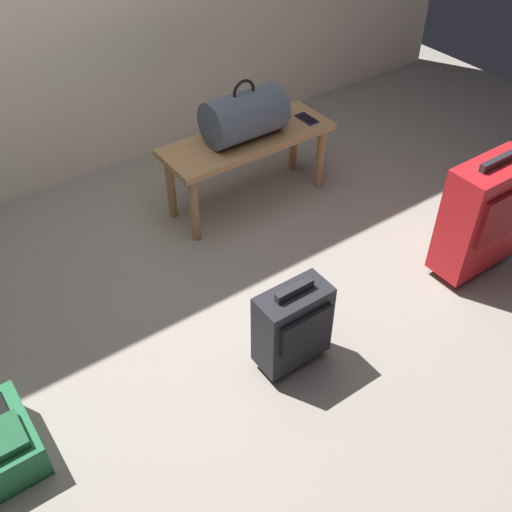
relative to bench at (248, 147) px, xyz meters
The scene contains 6 objects.
ground_plane 1.02m from the bench, 131.32° to the right, with size 6.60×6.60×0.00m, color gray.
bench is the anchor object (origin of this frame).
duffel_bag_slate 0.20m from the bench, behind, with size 0.44×0.26×0.34m.
cell_phone 0.40m from the bench, ahead, with size 0.07×0.14×0.01m.
suitcase_upright_red 1.31m from the bench, 62.78° to the right, with size 0.44×0.23×0.67m.
suitcase_small_charcoal 1.25m from the bench, 115.99° to the right, with size 0.32×0.19×0.46m.
Camera 1 is at (-1.03, -1.70, 2.12)m, focal length 41.86 mm.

